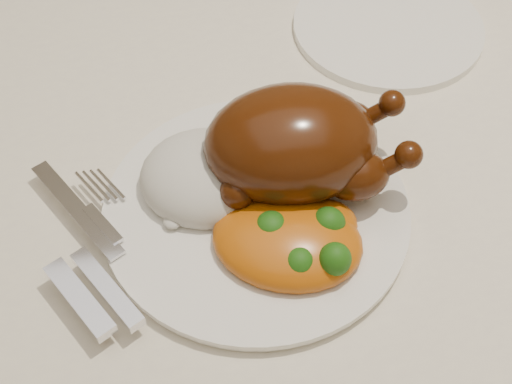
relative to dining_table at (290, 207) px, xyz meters
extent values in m
cube|color=brown|center=(0.00, 0.00, 0.07)|extent=(1.60, 0.90, 0.04)
cube|color=beige|center=(0.00, 0.00, 0.10)|extent=(1.72, 1.02, 0.01)
cylinder|color=white|center=(-0.05, -0.08, 0.11)|extent=(0.30, 0.30, 0.01)
cylinder|color=white|center=(0.13, 0.13, 0.11)|extent=(0.23, 0.23, 0.01)
ellipsoid|color=#4B1E08|center=(-0.02, -0.05, 0.16)|extent=(0.15, 0.12, 0.09)
ellipsoid|color=#4B1E08|center=(-0.03, -0.06, 0.18)|extent=(0.07, 0.05, 0.04)
ellipsoid|color=#4B1E08|center=(0.03, -0.09, 0.14)|extent=(0.05, 0.04, 0.04)
sphere|color=#4B1E08|center=(0.07, -0.09, 0.16)|extent=(0.02, 0.02, 0.02)
ellipsoid|color=#4B1E08|center=(0.03, -0.03, 0.14)|extent=(0.05, 0.04, 0.04)
sphere|color=#4B1E08|center=(0.07, -0.03, 0.16)|extent=(0.02, 0.02, 0.02)
sphere|color=#4B1E08|center=(-0.07, -0.08, 0.14)|extent=(0.03, 0.03, 0.03)
sphere|color=#4B1E08|center=(-0.06, -0.02, 0.14)|extent=(0.03, 0.03, 0.03)
ellipsoid|color=silver|center=(-0.09, -0.05, 0.12)|extent=(0.13, 0.12, 0.06)
ellipsoid|color=#CB520D|center=(-0.03, -0.12, 0.12)|extent=(0.14, 0.13, 0.04)
ellipsoid|color=#CB520D|center=(0.00, -0.11, 0.12)|extent=(0.05, 0.05, 0.03)
ellipsoid|color=#0D3E0A|center=(-0.06, -0.08, 0.13)|extent=(0.02, 0.02, 0.02)
ellipsoid|color=#0D3E0A|center=(-0.03, -0.14, 0.13)|extent=(0.03, 0.03, 0.02)
ellipsoid|color=#0D3E0A|center=(0.00, -0.15, 0.13)|extent=(0.02, 0.02, 0.03)
ellipsoid|color=#0D3E0A|center=(-0.03, -0.15, 0.13)|extent=(0.03, 0.03, 0.02)
ellipsoid|color=#0D3E0A|center=(-0.05, -0.12, 0.14)|extent=(0.03, 0.03, 0.02)
ellipsoid|color=#0D3E0A|center=(0.00, -0.12, 0.13)|extent=(0.03, 0.03, 0.03)
cube|color=silver|center=(-0.19, -0.06, 0.12)|extent=(0.07, 0.11, 0.00)
cube|color=silver|center=(-0.19, -0.14, 0.12)|extent=(0.05, 0.07, 0.01)
cube|color=silver|center=(-0.17, -0.14, 0.12)|extent=(0.05, 0.08, 0.01)
cube|color=silver|center=(-0.17, -0.06, 0.12)|extent=(0.05, 0.08, 0.00)
camera|label=1|loc=(-0.12, -0.43, 0.57)|focal=50.00mm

